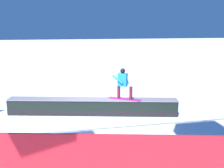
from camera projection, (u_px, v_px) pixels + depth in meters
The scene contains 4 objects.
ground_plane at pixel (93, 114), 11.94m from camera, with size 120.00×120.00×0.00m, color white.
grind_box at pixel (92, 107), 11.87m from camera, with size 7.66×2.06×0.74m.
snowboarder at pixel (123, 83), 11.59m from camera, with size 1.45×0.96×1.40m.
safety_fence at pixel (107, 152), 7.30m from camera, with size 8.10×0.06×1.08m, color red.
Camera 1 is at (0.94, 11.31, 4.06)m, focal length 41.64 mm.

